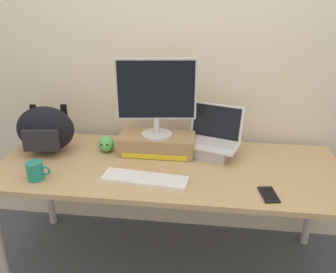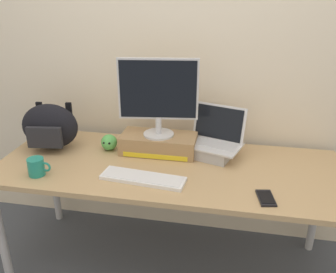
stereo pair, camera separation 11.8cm
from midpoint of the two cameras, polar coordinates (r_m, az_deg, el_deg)
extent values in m
plane|color=#474C56|center=(2.53, -1.41, -19.27)|extent=(20.00, 20.00, 0.00)
cube|color=beige|center=(2.38, 0.08, 13.42)|extent=(7.00, 0.10, 2.60)
cube|color=tan|center=(2.11, -1.60, -4.89)|extent=(1.98, 0.78, 0.03)
cylinder|color=#B2B2B7|center=(2.83, -19.49, -6.86)|extent=(0.05, 0.05, 0.70)
cylinder|color=#B2B2B7|center=(2.63, 20.37, -9.43)|extent=(0.05, 0.05, 0.70)
cube|color=#9E7A51|center=(2.24, -3.26, -1.15)|extent=(0.46, 0.22, 0.11)
cube|color=yellow|center=(2.16, -3.77, -3.25)|extent=(0.39, 0.00, 0.03)
cylinder|color=silver|center=(2.21, -3.30, 0.32)|extent=(0.19, 0.19, 0.01)
cylinder|color=silver|center=(2.19, -3.34, 1.76)|extent=(0.04, 0.04, 0.11)
cube|color=silver|center=(2.12, -3.47, 7.37)|extent=(0.47, 0.08, 0.36)
cube|color=black|center=(2.11, -3.49, 7.29)|extent=(0.44, 0.06, 0.34)
cube|color=#ADADB2|center=(2.21, 5.24, -2.15)|extent=(0.27, 0.26, 0.07)
cube|color=silver|center=(2.20, 5.27, -1.21)|extent=(0.38, 0.31, 0.01)
cube|color=#B7B7BC|center=(2.21, 5.43, -0.89)|extent=(0.31, 0.20, 0.00)
cube|color=silver|center=(2.23, 6.14, 2.30)|extent=(0.32, 0.15, 0.22)
cube|color=black|center=(2.22, 6.11, 2.28)|extent=(0.29, 0.13, 0.19)
cube|color=white|center=(1.95, -5.38, -6.68)|extent=(0.47, 0.18, 0.02)
cube|color=silver|center=(1.95, -5.39, -6.39)|extent=(0.44, 0.15, 0.00)
ellipsoid|color=black|center=(2.36, -20.03, 1.06)|extent=(0.37, 0.23, 0.29)
cube|color=#232328|center=(2.28, -20.74, -0.63)|extent=(0.21, 0.06, 0.13)
cube|color=black|center=(2.48, -21.44, 2.26)|extent=(0.04, 0.02, 0.22)
cube|color=black|center=(2.42, -17.18, 2.34)|extent=(0.04, 0.02, 0.22)
cylinder|color=#1E7F70|center=(2.09, -21.69, -5.05)|extent=(0.09, 0.09, 0.10)
torus|color=#1E7F70|center=(2.06, -20.27, -5.08)|extent=(0.06, 0.01, 0.06)
cube|color=black|center=(1.87, 13.77, -8.87)|extent=(0.10, 0.15, 0.01)
cube|color=black|center=(1.87, 13.79, -8.72)|extent=(0.09, 0.12, 0.00)
sphere|color=#56B256|center=(2.29, -11.08, -1.15)|extent=(0.10, 0.10, 0.10)
sphere|color=black|center=(2.26, -11.85, -1.28)|extent=(0.01, 0.01, 0.01)
sphere|color=black|center=(2.24, -11.00, -1.33)|extent=(0.01, 0.01, 0.01)
camera|label=1|loc=(0.06, -91.66, -0.72)|focal=38.86mm
camera|label=2|loc=(0.06, 88.34, 0.72)|focal=38.86mm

